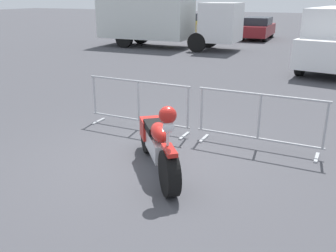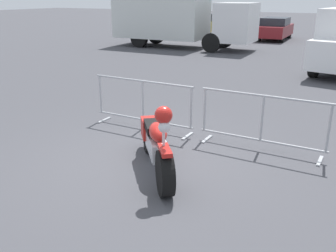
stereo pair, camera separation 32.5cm
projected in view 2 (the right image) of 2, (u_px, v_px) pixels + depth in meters
The scene contains 9 objects.
ground_plane at pixel (150, 161), 6.57m from camera, with size 120.00×120.00×0.00m, color #424247.
motorcycle at pixel (156, 142), 6.06m from camera, with size 1.59×1.92×1.31m.
crowd_barrier_near at pixel (143, 104), 7.98m from camera, with size 2.38×0.47×1.07m.
crowd_barrier_far at pixel (262, 122), 6.83m from camera, with size 2.38×0.47×1.07m.
box_truck at pixel (176, 17), 20.21m from camera, with size 7.75×2.42×2.98m.
parked_car_black at pixel (165, 24), 27.45m from camera, with size 1.92×4.38×1.47m.
parked_car_yellow at pixel (199, 25), 26.28m from camera, with size 1.96×4.47×1.50m.
parked_car_tan at pixel (235, 27), 25.04m from camera, with size 1.87×4.29×1.43m.
parked_car_maroon at pixel (275, 29), 23.98m from camera, with size 1.82×4.15×1.39m.
Camera 2 is at (3.13, -5.12, 2.75)m, focal length 40.00 mm.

